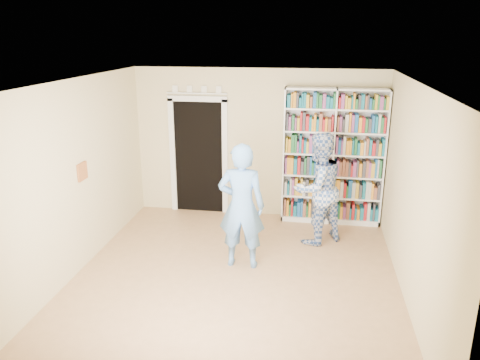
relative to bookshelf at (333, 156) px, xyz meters
name	(u,v)px	position (x,y,z in m)	size (l,w,h in m)	color
floor	(235,278)	(-1.35, -2.34, -1.21)	(5.00, 5.00, 0.00)	#A0764D
ceiling	(234,83)	(-1.35, -2.34, 1.49)	(5.00, 5.00, 0.00)	white
wall_back	(258,144)	(-1.35, 0.16, 0.14)	(4.50, 4.50, 0.00)	beige
wall_left	(74,179)	(-3.60, -2.34, 0.14)	(5.00, 5.00, 0.00)	beige
wall_right	(413,196)	(0.90, -2.34, 0.14)	(5.00, 5.00, 0.00)	beige
bookshelf	(333,156)	(0.00, 0.00, 0.00)	(1.74, 0.33, 2.40)	white
doorway	(199,151)	(-2.45, 0.13, -0.03)	(1.10, 0.08, 2.43)	black
wall_art	(82,171)	(-3.58, -2.14, 0.19)	(0.03, 0.25, 0.25)	brown
man_blue	(241,206)	(-1.32, -1.92, -0.29)	(0.67, 0.44, 1.84)	#6094D6
man_plaid	(318,189)	(-0.25, -0.92, -0.30)	(0.89, 0.69, 1.82)	#3458A0
paper_sheet	(324,190)	(-0.16, -1.12, -0.25)	(0.20, 0.01, 0.28)	white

